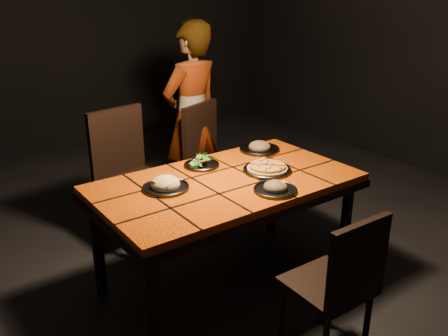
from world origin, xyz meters
TOP-DOWN VIEW (x-y plane):
  - room_shell at (0.00, 0.00)m, footprint 6.04×7.04m
  - dining_table at (0.00, 0.00)m, footprint 1.62×0.92m
  - chair_near at (0.06, -0.89)m, footprint 0.39×0.39m
  - chair_far_left at (-0.23, 0.95)m, footprint 0.53×0.53m
  - chair_far_right at (0.51, 0.91)m, footprint 0.57×0.57m
  - diner at (0.47, 1.14)m, footprint 0.66×0.50m
  - plate_pizza at (0.30, -0.04)m, footprint 0.37×0.37m
  - plate_pasta at (-0.37, 0.09)m, footprint 0.28×0.28m
  - plate_salad at (0.01, 0.28)m, footprint 0.24×0.24m
  - plate_mushroom_a at (0.13, -0.31)m, footprint 0.26×0.26m
  - plate_mushroom_b at (0.53, 0.31)m, footprint 0.29×0.29m

SIDE VIEW (x-z plane):
  - chair_near at x=0.06m, z-range 0.06..0.92m
  - chair_far_right at x=0.51m, z-range 0.07..1.04m
  - chair_far_left at x=-0.23m, z-range 0.07..1.10m
  - dining_table at x=0.00m, z-range 0.30..1.05m
  - plate_pizza at x=0.30m, z-range 0.75..0.79m
  - plate_mushroom_a at x=0.13m, z-range 0.73..0.81m
  - plate_pasta at x=-0.37m, z-range 0.73..0.82m
  - plate_mushroom_b at x=0.53m, z-range 0.73..0.82m
  - plate_salad at x=0.01m, z-range 0.74..0.81m
  - diner at x=0.47m, z-range 0.00..1.63m
  - room_shell at x=0.00m, z-range -0.04..3.04m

